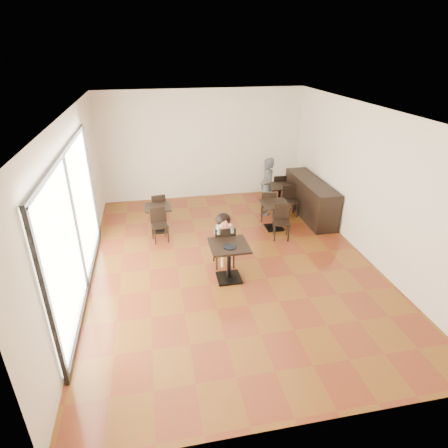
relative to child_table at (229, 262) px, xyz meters
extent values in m
cube|color=brown|center=(0.18, 0.65, -0.40)|extent=(6.00, 8.00, 0.01)
cube|color=white|center=(0.18, 0.65, 2.80)|extent=(6.00, 8.00, 0.01)
cube|color=white|center=(0.18, 4.65, 1.20)|extent=(6.00, 0.01, 3.20)
cube|color=white|center=(0.18, -3.35, 1.20)|extent=(6.00, 0.01, 3.20)
cube|color=white|center=(-2.82, 0.65, 1.20)|extent=(0.01, 8.00, 3.20)
cube|color=white|center=(3.18, 0.65, 1.20)|extent=(0.01, 8.00, 3.20)
cube|color=white|center=(-2.79, 0.15, 1.00)|extent=(0.04, 4.50, 2.60)
cylinder|color=black|center=(0.00, -0.10, 0.40)|extent=(0.27, 0.27, 0.02)
imported|color=#3B3B40|center=(1.67, 2.96, 0.40)|extent=(0.38, 0.58, 1.60)
cube|color=black|center=(2.83, 2.65, 0.10)|extent=(0.60, 2.40, 1.00)
camera|label=1|loc=(-1.33, -6.23, 3.93)|focal=30.00mm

